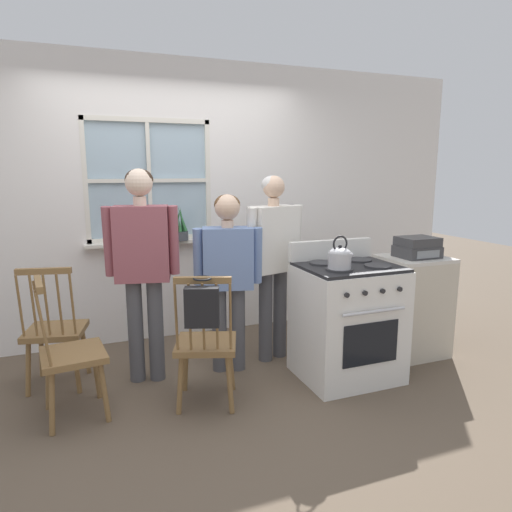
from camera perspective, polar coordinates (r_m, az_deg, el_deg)
The scene contains 14 objects.
ground_plane at distance 3.58m, azimuth -5.14°, elevation -16.90°, with size 16.00×16.00×0.00m, color brown.
wall_back at distance 4.55m, azimuth -10.20°, elevation 6.48°, with size 6.40×0.16×2.70m.
chair_by_window at distance 3.30m, azimuth -6.29°, elevation -10.97°, with size 0.53×0.52×0.97m.
chair_near_wall at distance 3.35m, azimuth -22.28°, elevation -11.38°, with size 0.45×0.46×0.97m.
chair_center_cluster at distance 3.85m, azimuth -23.83°, elevation -8.63°, with size 0.50×0.48×0.97m.
person_elderly_left at distance 3.59m, azimuth -14.02°, elevation 0.11°, with size 0.57×0.30×1.67m.
person_teen_center at distance 3.70m, azimuth -3.52°, elevation -1.27°, with size 0.56×0.30×1.47m.
person_adult_right at distance 3.92m, azimuth 2.17°, elevation 0.59°, with size 0.58×0.32×1.61m.
stove at distance 3.76m, azimuth 11.32°, elevation -7.89°, with size 0.76×0.68×1.08m.
kettle at distance 3.42m, azimuth 10.43°, elevation -0.14°, with size 0.21×0.17×0.25m.
potted_plant at distance 4.50m, azimuth -9.47°, elevation 3.22°, with size 0.16×0.16×0.33m.
handbag at distance 2.96m, azimuth -6.78°, elevation -6.20°, with size 0.24×0.23×0.31m.
side_counter at distance 4.38m, azimuth 18.90°, elevation -5.88°, with size 0.55×0.50×0.90m.
stereo at distance 4.25m, azimuth 19.51°, elevation 1.01°, with size 0.34×0.29×0.18m.
Camera 1 is at (-0.86, -3.06, 1.66)m, focal length 32.00 mm.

